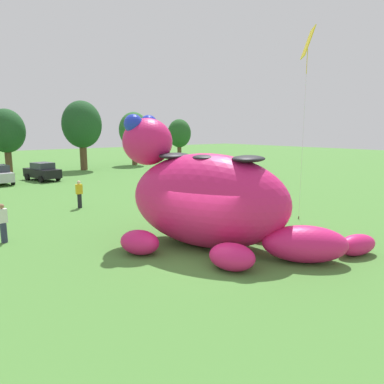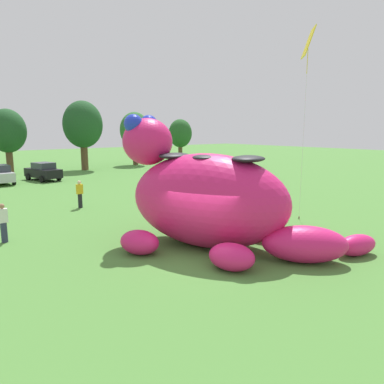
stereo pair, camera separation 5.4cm
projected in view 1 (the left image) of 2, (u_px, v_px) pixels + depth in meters
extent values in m
plane|color=#4C8438|center=(201.00, 259.00, 13.46)|extent=(160.00, 160.00, 0.00)
ellipsoid|color=#E01E6B|center=(207.00, 200.00, 14.66)|extent=(5.86, 7.68, 3.87)
ellipsoid|color=#E01E6B|center=(147.00, 142.00, 15.60)|extent=(2.76, 2.87, 2.04)
sphere|color=#1E33CC|center=(133.00, 124.00, 15.12)|extent=(0.82, 0.82, 0.82)
sphere|color=#1E33CC|center=(149.00, 124.00, 16.09)|extent=(0.82, 0.82, 0.82)
ellipsoid|color=black|center=(175.00, 156.00, 15.06)|extent=(1.91, 1.75, 0.26)
ellipsoid|color=black|center=(208.00, 157.00, 14.35)|extent=(1.91, 1.75, 0.26)
ellipsoid|color=black|center=(249.00, 159.00, 13.56)|extent=(1.91, 1.75, 0.26)
ellipsoid|color=#E01E6B|center=(140.00, 242.00, 13.91)|extent=(1.74, 1.99, 0.95)
ellipsoid|color=#E01E6B|center=(191.00, 218.00, 17.66)|extent=(1.74, 1.99, 0.95)
ellipsoid|color=#E01E6B|center=(232.00, 257.00, 12.32)|extent=(1.74, 1.99, 0.95)
ellipsoid|color=#E01E6B|center=(265.00, 229.00, 15.77)|extent=(1.74, 1.99, 0.95)
ellipsoid|color=#E01E6B|center=(305.00, 244.00, 13.06)|extent=(3.25, 3.32, 1.36)
ellipsoid|color=#E01E6B|center=(357.00, 245.00, 13.77)|extent=(1.93, 1.27, 0.83)
cylinder|color=black|center=(5.00, 178.00, 33.24)|extent=(0.26, 0.65, 0.64)
cylinder|color=black|center=(13.00, 181.00, 31.35)|extent=(0.26, 0.65, 0.64)
cube|color=black|center=(42.00, 173.00, 34.03)|extent=(2.54, 4.37, 0.80)
cube|color=#2D333D|center=(43.00, 166.00, 33.82)|extent=(1.88, 2.24, 0.60)
cylinder|color=black|center=(27.00, 177.00, 34.23)|extent=(0.37, 0.68, 0.64)
cylinder|color=black|center=(44.00, 175.00, 35.54)|extent=(0.37, 0.68, 0.64)
cylinder|color=black|center=(41.00, 179.00, 32.67)|extent=(0.37, 0.68, 0.64)
cylinder|color=black|center=(58.00, 177.00, 33.98)|extent=(0.37, 0.68, 0.64)
cylinder|color=brown|center=(9.00, 162.00, 39.46)|extent=(0.71, 0.71, 2.48)
ellipsoid|color=#1E4C23|center=(6.00, 131.00, 38.87)|extent=(3.97, 3.97, 4.77)
cylinder|color=brown|center=(84.00, 158.00, 42.81)|extent=(0.82, 0.82, 2.88)
ellipsoid|color=#1E4C23|center=(82.00, 124.00, 42.12)|extent=(4.60, 4.60, 5.52)
cylinder|color=brown|center=(135.00, 156.00, 49.07)|extent=(0.72, 0.72, 2.52)
ellipsoid|color=#2D662D|center=(134.00, 130.00, 48.47)|extent=(4.03, 4.03, 4.84)
cylinder|color=brown|center=(179.00, 153.00, 55.68)|extent=(0.64, 0.64, 2.25)
ellipsoid|color=#235623|center=(179.00, 133.00, 55.14)|extent=(3.60, 3.60, 4.32)
cylinder|color=#2D334C|center=(4.00, 233.00, 15.32)|extent=(0.26, 0.26, 0.88)
cube|color=white|center=(2.00, 216.00, 15.19)|extent=(0.38, 0.22, 0.60)
sphere|color=#9E7051|center=(1.00, 206.00, 15.12)|extent=(0.22, 0.22, 0.22)
cylinder|color=black|center=(80.00, 201.00, 22.13)|extent=(0.26, 0.26, 0.88)
cube|color=gold|center=(79.00, 189.00, 22.00)|extent=(0.38, 0.22, 0.60)
sphere|color=beige|center=(79.00, 182.00, 21.93)|extent=(0.22, 0.22, 0.22)
cylinder|color=brown|center=(299.00, 218.00, 19.41)|extent=(0.06, 0.06, 0.15)
cylinder|color=silver|center=(303.00, 133.00, 18.63)|extent=(0.01, 0.01, 8.96)
cube|color=yellow|center=(308.00, 43.00, 17.85)|extent=(1.13, 1.13, 1.44)
cylinder|color=yellow|center=(307.00, 61.00, 18.01)|extent=(0.03, 0.03, 1.20)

